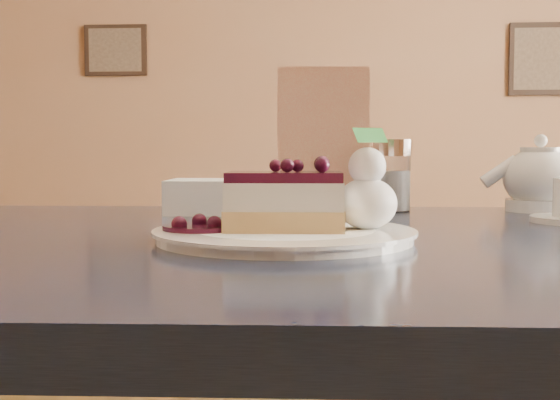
# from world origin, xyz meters

# --- Properties ---
(main_table) EXTENTS (1.31, 0.90, 0.80)m
(main_table) POSITION_xyz_m (0.16, 0.24, 0.72)
(main_table) COLOR black
(main_table) RESTS_ON ground
(dessert_plate) EXTENTS (0.28, 0.28, 0.01)m
(dessert_plate) POSITION_xyz_m (0.16, 0.19, 0.81)
(dessert_plate) COLOR white
(dessert_plate) RESTS_ON main_table
(cheesecake_slice) EXTENTS (0.13, 0.09, 0.06)m
(cheesecake_slice) POSITION_xyz_m (0.16, 0.19, 0.84)
(cheesecake_slice) COLOR #ECC466
(cheesecake_slice) RESTS_ON dessert_plate
(whipped_cream) EXTENTS (0.07, 0.07, 0.06)m
(whipped_cream) POSITION_xyz_m (0.25, 0.20, 0.84)
(whipped_cream) COLOR white
(whipped_cream) RESTS_ON dessert_plate
(berry_sauce) EXTENTS (0.09, 0.09, 0.01)m
(berry_sauce) POSITION_xyz_m (0.07, 0.18, 0.81)
(berry_sauce) COLOR black
(berry_sauce) RESTS_ON dessert_plate
(tea_set) EXTENTS (0.18, 0.30, 0.11)m
(tea_set) POSITION_xyz_m (0.55, 0.56, 0.85)
(tea_set) COLOR white
(tea_set) RESTS_ON main_table
(menu_card) EXTENTS (0.15, 0.04, 0.23)m
(menu_card) POSITION_xyz_m (0.20, 0.59, 0.92)
(menu_card) COLOR beige
(menu_card) RESTS_ON main_table
(sugar_shaker) EXTENTS (0.06, 0.06, 0.12)m
(sugar_shaker) POSITION_xyz_m (0.31, 0.57, 0.86)
(sugar_shaker) COLOR white
(sugar_shaker) RESTS_ON main_table
(napkin_stack) EXTENTS (0.13, 0.13, 0.05)m
(napkin_stack) POSITION_xyz_m (0.02, 0.53, 0.83)
(napkin_stack) COLOR white
(napkin_stack) RESTS_ON main_table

